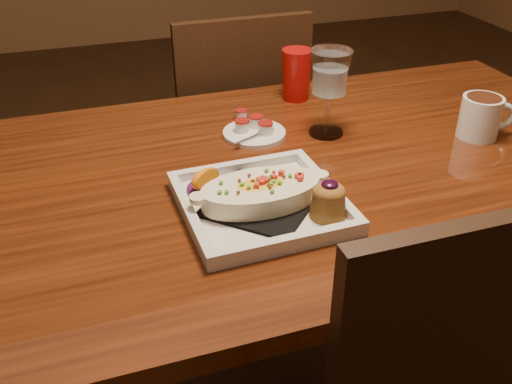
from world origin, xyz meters
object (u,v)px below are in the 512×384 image
object	(u,v)px
chair_far	(234,139)
goblet	(330,77)
coffee_mug	(482,115)
red_tumbler	(296,75)
table	(313,199)
plate	(266,197)
saucer	(254,131)

from	to	relation	value
chair_far	goblet	distance (m)	0.64
coffee_mug	goblet	world-z (taller)	goblet
chair_far	red_tumbler	xyz separation A→B (m)	(0.09, -0.29, 0.31)
chair_far	coffee_mug	size ratio (longest dim) A/B	7.19
red_tumbler	table	bearing A→B (deg)	-104.88
plate	table	bearing A→B (deg)	39.68
chair_far	goblet	bearing A→B (deg)	98.77
saucer	red_tumbler	xyz separation A→B (m)	(0.18, 0.18, 0.06)
table	coffee_mug	distance (m)	0.44
coffee_mug	plate	bearing A→B (deg)	-152.12
table	red_tumbler	xyz separation A→B (m)	(0.09, 0.34, 0.16)
chair_far	saucer	world-z (taller)	chair_far
red_tumbler	goblet	bearing A→B (deg)	-93.04
plate	coffee_mug	world-z (taller)	coffee_mug
table	goblet	size ratio (longest dim) A/B	7.47
goblet	red_tumbler	distance (m)	0.23
chair_far	red_tumbler	bearing A→B (deg)	107.36
plate	red_tumbler	size ratio (longest dim) A/B	2.24
chair_far	plate	xyz separation A→B (m)	(-0.16, -0.77, 0.27)
table	chair_far	xyz separation A→B (m)	(-0.00, 0.63, -0.15)
chair_far	goblet	xyz separation A→B (m)	(0.08, -0.51, 0.38)
plate	red_tumbler	bearing A→B (deg)	60.81
plate	saucer	xyz separation A→B (m)	(0.08, 0.31, -0.02)
chair_far	coffee_mug	world-z (taller)	chair_far
plate	goblet	size ratio (longest dim) A/B	1.49
saucer	red_tumbler	bearing A→B (deg)	45.20
chair_far	saucer	bearing A→B (deg)	79.60
plate	goblet	distance (m)	0.37
table	saucer	size ratio (longest dim) A/B	10.19
saucer	goblet	bearing A→B (deg)	-14.82
table	chair_far	distance (m)	0.65
chair_far	plate	distance (m)	0.84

